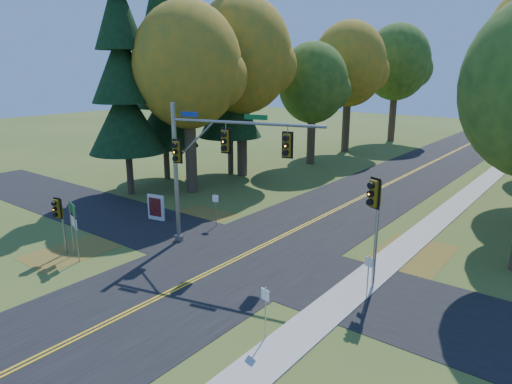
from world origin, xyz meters
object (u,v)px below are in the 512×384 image
Objects in this scene: east_signal_pole at (375,206)px; route_sign_cluster at (73,219)px; traffic_mast at (209,157)px; info_kiosk at (156,208)px.

east_signal_pole is 1.68× the size of route_sign_cluster.
info_kiosk is (-5.87, 1.17, -4.09)m from traffic_mast.
east_signal_pole is 15.02m from info_kiosk.
east_signal_pole reaches higher than route_sign_cluster.
route_sign_cluster is at bearing -87.60° from info_kiosk.
east_signal_pole is 14.54m from route_sign_cluster.
route_sign_cluster is at bearing -143.50° from traffic_mast.
route_sign_cluster reaches higher than info_kiosk.
traffic_mast is 8.94m from east_signal_pole.
east_signal_pole is 3.04× the size of info_kiosk.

